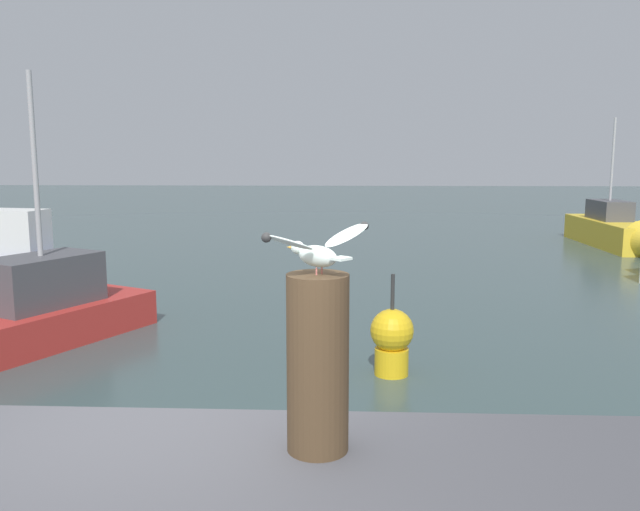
{
  "coord_description": "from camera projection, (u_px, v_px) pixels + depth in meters",
  "views": [
    {
      "loc": [
        1.05,
        -3.44,
        2.8
      ],
      "look_at": [
        0.91,
        -0.23,
        2.31
      ],
      "focal_mm": 36.37,
      "sensor_mm": 36.0,
      "label": 1
    }
  ],
  "objects": [
    {
      "name": "mooring_post",
      "position": [
        318.0,
        363.0,
        3.07
      ],
      "size": [
        0.3,
        0.3,
        0.86
      ],
      "primitive_type": "cylinder",
      "color": "#4C3823",
      "rests_on": "harbor_quay"
    },
    {
      "name": "channel_buoy",
      "position": [
        392.0,
        339.0,
        8.34
      ],
      "size": [
        0.56,
        0.56,
        1.33
      ],
      "color": "yellow",
      "rests_on": "ground_plane"
    },
    {
      "name": "boat_yellow",
      "position": [
        618.0,
        232.0,
        19.94
      ],
      "size": [
        1.36,
        5.7,
        4.15
      ],
      "color": "yellow",
      "rests_on": "ground_plane"
    },
    {
      "name": "seagull",
      "position": [
        317.0,
        248.0,
        2.99
      ],
      "size": [
        0.53,
        0.58,
        0.22
      ],
      "color": "#C66A60",
      "rests_on": "mooring_post"
    }
  ]
}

